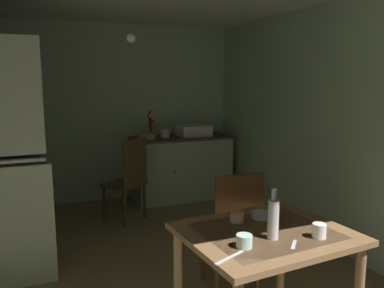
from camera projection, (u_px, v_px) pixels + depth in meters
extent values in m
plane|color=#867052|center=(158.00, 265.00, 3.57)|extent=(5.38, 5.38, 0.00)
cube|color=#B0CFAC|center=(109.00, 114.00, 5.43)|extent=(3.59, 0.10, 2.43)
cube|color=#ACCBAE|center=(322.00, 125.00, 4.04)|extent=(0.10, 4.48, 2.43)
cube|color=#ADBCA2|center=(181.00, 168.00, 5.56)|extent=(1.34, 0.60, 0.86)
cube|color=brown|center=(181.00, 138.00, 5.49)|extent=(1.37, 0.63, 0.03)
sphere|color=#2D2823|center=(175.00, 171.00, 5.19)|extent=(0.02, 0.02, 0.02)
cube|color=silver|center=(194.00, 131.00, 5.55)|extent=(0.44, 0.34, 0.15)
cube|color=black|center=(194.00, 126.00, 5.54)|extent=(0.38, 0.28, 0.01)
cylinder|color=#B21E19|center=(151.00, 128.00, 5.35)|extent=(0.05, 0.05, 0.28)
cylinder|color=#B21E19|center=(152.00, 121.00, 5.27)|extent=(0.03, 0.12, 0.03)
cylinder|color=#AE151C|center=(149.00, 114.00, 5.38)|extent=(0.02, 0.16, 0.12)
cylinder|color=tan|center=(147.00, 136.00, 5.25)|extent=(0.23, 0.23, 0.08)
cylinder|color=beige|center=(165.00, 133.00, 5.37)|extent=(0.13, 0.13, 0.13)
cube|color=brown|center=(266.00, 234.00, 2.37)|extent=(1.04, 0.90, 0.04)
cube|color=white|center=(266.00, 231.00, 2.37)|extent=(0.81, 0.70, 0.00)
cylinder|color=olive|center=(178.00, 282.00, 2.55)|extent=(0.06, 0.06, 0.73)
cylinder|color=brown|center=(281.00, 256.00, 2.93)|extent=(0.06, 0.06, 0.73)
cube|color=#50371B|center=(230.00, 238.00, 3.12)|extent=(0.45, 0.45, 0.03)
cube|color=#543618|center=(239.00, 210.00, 2.90)|extent=(0.38, 0.07, 0.55)
cylinder|color=#50371B|center=(241.00, 252.00, 3.36)|extent=(0.04, 0.04, 0.41)
cylinder|color=#50371B|center=(204.00, 257.00, 3.27)|extent=(0.04, 0.04, 0.41)
cylinder|color=#50371B|center=(258.00, 271.00, 3.03)|extent=(0.04, 0.04, 0.41)
cylinder|color=#50371B|center=(216.00, 276.00, 2.95)|extent=(0.04, 0.04, 0.41)
cube|color=#523A21|center=(124.00, 184.00, 4.68)|extent=(0.56, 0.56, 0.03)
cube|color=#4F3E23|center=(135.00, 162.00, 4.53)|extent=(0.33, 0.23, 0.54)
cylinder|color=#523A21|center=(124.00, 197.00, 4.95)|extent=(0.04, 0.04, 0.43)
cylinder|color=#523A21|center=(104.00, 203.00, 4.67)|extent=(0.04, 0.04, 0.43)
cylinder|color=#523A21|center=(145.00, 201.00, 4.76)|extent=(0.04, 0.04, 0.43)
cylinder|color=#523A21|center=(125.00, 209.00, 4.48)|extent=(0.04, 0.04, 0.43)
cylinder|color=#9EB2C6|center=(261.00, 215.00, 2.59)|extent=(0.12, 0.12, 0.04)
cylinder|color=#ADD1C1|center=(244.00, 241.00, 2.13)|extent=(0.09, 0.09, 0.07)
cylinder|color=tan|center=(237.00, 217.00, 2.51)|extent=(0.09, 0.09, 0.06)
cylinder|color=white|center=(319.00, 231.00, 2.26)|extent=(0.08, 0.08, 0.08)
cylinder|color=#B7BCC1|center=(273.00, 220.00, 2.23)|extent=(0.07, 0.07, 0.23)
cylinder|color=#B7BCC1|center=(274.00, 194.00, 2.21)|extent=(0.03, 0.03, 0.07)
cube|color=silver|center=(229.00, 258.00, 2.00)|extent=(0.21, 0.10, 0.00)
cube|color=beige|center=(294.00, 245.00, 2.16)|extent=(0.10, 0.11, 0.00)
sphere|color=#F9EFCC|center=(131.00, 38.00, 3.35)|extent=(0.08, 0.08, 0.08)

